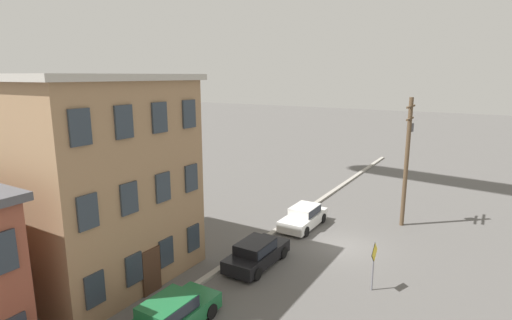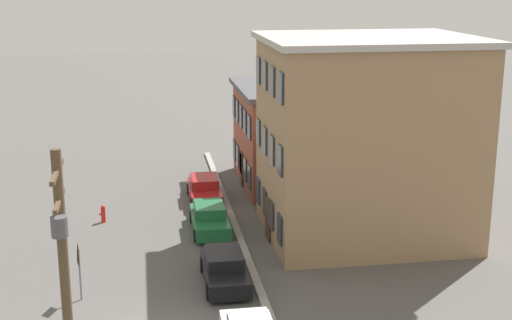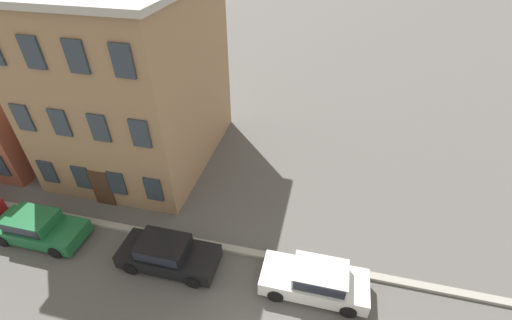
{
  "view_description": "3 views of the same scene",
  "coord_description": "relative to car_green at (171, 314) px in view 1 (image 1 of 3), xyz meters",
  "views": [
    {
      "loc": [
        -22.14,
        -7.29,
        10.17
      ],
      "look_at": [
        -1.47,
        5.24,
        5.03
      ],
      "focal_mm": 28.0,
      "sensor_mm": 36.0,
      "label": 1
    },
    {
      "loc": [
        23.89,
        -0.1,
        13.15
      ],
      "look_at": [
        1.18,
        3.55,
        7.14
      ],
      "focal_mm": 50.0,
      "sensor_mm": 36.0,
      "label": 2
    },
    {
      "loc": [
        1.2,
        -5.34,
        13.13
      ],
      "look_at": [
        -1.1,
        4.34,
        5.67
      ],
      "focal_mm": 24.0,
      "sensor_mm": 36.0,
      "label": 3
    }
  ],
  "objects": [
    {
      "name": "caution_sign",
      "position": [
        7.39,
        -6.1,
        0.89
      ],
      "size": [
        0.99,
        0.08,
        2.46
      ],
      "color": "slate",
      "rests_on": "ground_plane"
    },
    {
      "name": "car_green",
      "position": [
        0.0,
        0.0,
        0.0
      ],
      "size": [
        4.4,
        1.92,
        1.43
      ],
      "color": "#1E6638",
      "rests_on": "ground_plane"
    },
    {
      "name": "utility_pole",
      "position": [
        17.1,
        -5.51,
        4.19
      ],
      "size": [
        2.4,
        0.44,
        8.78
      ],
      "color": "brown",
      "rests_on": "ground_plane"
    },
    {
      "name": "car_white",
      "position": [
        13.29,
        0.21,
        0.0
      ],
      "size": [
        4.4,
        1.92,
        1.43
      ],
      "color": "silver",
      "rests_on": "ground_plane"
    },
    {
      "name": "ground_plane",
      "position": [
        11.6,
        -3.12,
        -0.75
      ],
      "size": [
        200.0,
        200.0,
        0.0
      ],
      "primitive_type": "plane",
      "color": "#565451"
    },
    {
      "name": "apartment_midblock",
      "position": [
        1.75,
        7.82,
        4.39
      ],
      "size": [
        8.71,
        10.41,
        10.24
      ],
      "color": "#9E7A56",
      "rests_on": "ground_plane"
    },
    {
      "name": "kerb_strip",
      "position": [
        11.6,
        1.38,
        -0.67
      ],
      "size": [
        56.0,
        0.36,
        0.16
      ],
      "primitive_type": "cube",
      "color": "#9E998E",
      "rests_on": "ground_plane"
    },
    {
      "name": "car_black",
      "position": [
        6.72,
        0.01,
        0.0
      ],
      "size": [
        4.4,
        1.92,
        1.43
      ],
      "color": "black",
      "rests_on": "ground_plane"
    }
  ]
}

